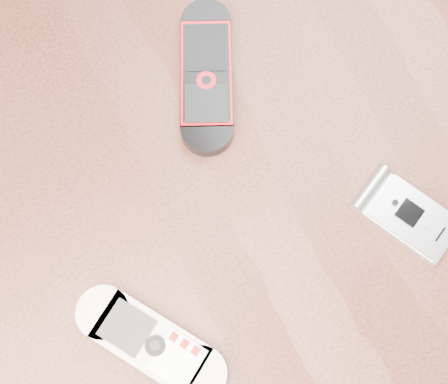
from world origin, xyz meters
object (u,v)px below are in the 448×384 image
(table, at_px, (220,227))
(nokia_black_red, at_px, (206,75))
(motorola_razr, at_px, (410,216))
(nokia_white, at_px, (151,343))

(table, bearing_deg, nokia_black_red, 69.94)
(motorola_razr, bearing_deg, table, 121.18)
(table, xyz_separation_m, motorola_razr, (0.14, -0.09, 0.11))
(nokia_black_red, bearing_deg, nokia_white, -101.15)
(nokia_white, bearing_deg, nokia_black_red, 21.05)
(table, xyz_separation_m, nokia_white, (-0.10, -0.09, 0.11))
(nokia_white, relative_size, motorola_razr, 1.51)
(table, bearing_deg, motorola_razr, -32.39)
(table, height_order, nokia_white, nokia_white)
(nokia_white, bearing_deg, table, 7.52)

